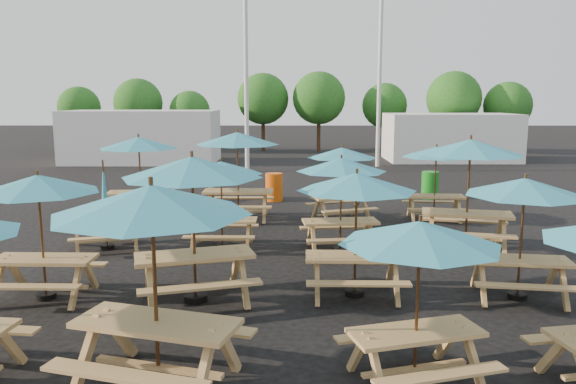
{
  "coord_description": "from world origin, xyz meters",
  "views": [
    {
      "loc": [
        0.07,
        -12.53,
        3.45
      ],
      "look_at": [
        0.0,
        1.5,
        1.1
      ],
      "focal_mm": 35.0,
      "sensor_mm": 36.0,
      "label": 1
    }
  ],
  "objects_px": {
    "picnic_unit_6": "(221,172)",
    "waste_bin_1": "(217,185)",
    "picnic_unit_3": "(139,147)",
    "waste_bin_3": "(430,185)",
    "picnic_unit_5": "(192,175)",
    "picnic_unit_8": "(420,242)",
    "picnic_unit_10": "(341,170)",
    "picnic_unit_4": "(152,211)",
    "picnic_unit_14": "(470,153)",
    "waste_bin_2": "(274,187)",
    "picnic_unit_13": "(524,193)",
    "picnic_unit_9": "(357,189)",
    "picnic_unit_7": "(237,143)",
    "waste_bin_0": "(155,187)",
    "picnic_unit_2": "(105,213)",
    "picnic_unit_15": "(436,156)",
    "picnic_unit_1": "(38,190)"
  },
  "relations": [
    {
      "from": "picnic_unit_6",
      "to": "waste_bin_1",
      "type": "bearing_deg",
      "value": 99.41
    },
    {
      "from": "picnic_unit_3",
      "to": "waste_bin_3",
      "type": "relative_size",
      "value": 2.62
    },
    {
      "from": "picnic_unit_5",
      "to": "picnic_unit_8",
      "type": "distance_m",
      "value": 4.24
    },
    {
      "from": "picnic_unit_3",
      "to": "picnic_unit_10",
      "type": "xyz_separation_m",
      "value": [
        5.45,
        -3.49,
        -0.2
      ]
    },
    {
      "from": "picnic_unit_4",
      "to": "waste_bin_1",
      "type": "height_order",
      "value": "picnic_unit_4"
    },
    {
      "from": "picnic_unit_14",
      "to": "waste_bin_2",
      "type": "height_order",
      "value": "picnic_unit_14"
    },
    {
      "from": "picnic_unit_13",
      "to": "waste_bin_1",
      "type": "height_order",
      "value": "picnic_unit_13"
    },
    {
      "from": "picnic_unit_8",
      "to": "picnic_unit_13",
      "type": "relative_size",
      "value": 1.05
    },
    {
      "from": "picnic_unit_6",
      "to": "picnic_unit_10",
      "type": "height_order",
      "value": "picnic_unit_10"
    },
    {
      "from": "picnic_unit_9",
      "to": "waste_bin_2",
      "type": "bearing_deg",
      "value": 101.33
    },
    {
      "from": "waste_bin_2",
      "to": "waste_bin_3",
      "type": "xyz_separation_m",
      "value": [
        5.41,
        0.48,
        0.0
      ]
    },
    {
      "from": "picnic_unit_7",
      "to": "waste_bin_0",
      "type": "relative_size",
      "value": 2.69
    },
    {
      "from": "picnic_unit_2",
      "to": "picnic_unit_3",
      "type": "relative_size",
      "value": 0.84
    },
    {
      "from": "picnic_unit_5",
      "to": "picnic_unit_9",
      "type": "bearing_deg",
      "value": -10.8
    },
    {
      "from": "picnic_unit_13",
      "to": "picnic_unit_15",
      "type": "xyz_separation_m",
      "value": [
        0.16,
        6.44,
        -0.02
      ]
    },
    {
      "from": "picnic_unit_8",
      "to": "waste_bin_0",
      "type": "relative_size",
      "value": 2.53
    },
    {
      "from": "waste_bin_1",
      "to": "waste_bin_3",
      "type": "height_order",
      "value": "same"
    },
    {
      "from": "picnic_unit_2",
      "to": "picnic_unit_7",
      "type": "height_order",
      "value": "picnic_unit_7"
    },
    {
      "from": "picnic_unit_1",
      "to": "picnic_unit_5",
      "type": "xyz_separation_m",
      "value": [
        2.63,
        -0.12,
        0.28
      ]
    },
    {
      "from": "picnic_unit_9",
      "to": "picnic_unit_10",
      "type": "bearing_deg",
      "value": 91.07
    },
    {
      "from": "picnic_unit_10",
      "to": "waste_bin_3",
      "type": "height_order",
      "value": "picnic_unit_10"
    },
    {
      "from": "picnic_unit_13",
      "to": "waste_bin_2",
      "type": "xyz_separation_m",
      "value": [
        -4.52,
        9.44,
        -1.39
      ]
    },
    {
      "from": "picnic_unit_1",
      "to": "waste_bin_3",
      "type": "relative_size",
      "value": 2.34
    },
    {
      "from": "picnic_unit_7",
      "to": "picnic_unit_4",
      "type": "bearing_deg",
      "value": -90.2
    },
    {
      "from": "picnic_unit_4",
      "to": "picnic_unit_1",
      "type": "bearing_deg",
      "value": 147.88
    },
    {
      "from": "picnic_unit_3",
      "to": "waste_bin_2",
      "type": "distance_m",
      "value": 5.02
    },
    {
      "from": "picnic_unit_1",
      "to": "picnic_unit_13",
      "type": "xyz_separation_m",
      "value": [
        8.23,
        0.04,
        -0.05
      ]
    },
    {
      "from": "picnic_unit_4",
      "to": "picnic_unit_7",
      "type": "height_order",
      "value": "picnic_unit_7"
    },
    {
      "from": "picnic_unit_5",
      "to": "picnic_unit_9",
      "type": "xyz_separation_m",
      "value": [
        2.77,
        0.29,
        -0.27
      ]
    },
    {
      "from": "picnic_unit_4",
      "to": "picnic_unit_9",
      "type": "height_order",
      "value": "picnic_unit_4"
    },
    {
      "from": "picnic_unit_1",
      "to": "waste_bin_1",
      "type": "xyz_separation_m",
      "value": [
        1.71,
        9.84,
        -1.44
      ]
    },
    {
      "from": "picnic_unit_2",
      "to": "picnic_unit_3",
      "type": "bearing_deg",
      "value": 72.39
    },
    {
      "from": "picnic_unit_2",
      "to": "picnic_unit_10",
      "type": "height_order",
      "value": "picnic_unit_10"
    },
    {
      "from": "picnic_unit_4",
      "to": "picnic_unit_3",
      "type": "bearing_deg",
      "value": 122.09
    },
    {
      "from": "picnic_unit_4",
      "to": "picnic_unit_6",
      "type": "height_order",
      "value": "picnic_unit_4"
    },
    {
      "from": "picnic_unit_1",
      "to": "picnic_unit_3",
      "type": "relative_size",
      "value": 0.89
    },
    {
      "from": "waste_bin_1",
      "to": "waste_bin_0",
      "type": "bearing_deg",
      "value": -167.47
    },
    {
      "from": "picnic_unit_3",
      "to": "picnic_unit_15",
      "type": "xyz_separation_m",
      "value": [
        8.44,
        -0.09,
        -0.23
      ]
    },
    {
      "from": "picnic_unit_3",
      "to": "picnic_unit_4",
      "type": "height_order",
      "value": "picnic_unit_4"
    },
    {
      "from": "picnic_unit_5",
      "to": "picnic_unit_13",
      "type": "relative_size",
      "value": 1.3
    },
    {
      "from": "picnic_unit_2",
      "to": "picnic_unit_14",
      "type": "relative_size",
      "value": 0.72
    },
    {
      "from": "picnic_unit_9",
      "to": "picnic_unit_6",
      "type": "bearing_deg",
      "value": 131.42
    },
    {
      "from": "picnic_unit_15",
      "to": "waste_bin_2",
      "type": "xyz_separation_m",
      "value": [
        -4.68,
        3.01,
        -1.37
      ]
    },
    {
      "from": "picnic_unit_4",
      "to": "waste_bin_1",
      "type": "bearing_deg",
      "value": 110.51
    },
    {
      "from": "picnic_unit_2",
      "to": "picnic_unit_8",
      "type": "height_order",
      "value": "picnic_unit_2"
    },
    {
      "from": "picnic_unit_2",
      "to": "waste_bin_3",
      "type": "distance_m",
      "value": 11.3
    },
    {
      "from": "picnic_unit_1",
      "to": "picnic_unit_15",
      "type": "height_order",
      "value": "picnic_unit_1"
    },
    {
      "from": "waste_bin_1",
      "to": "picnic_unit_14",
      "type": "bearing_deg",
      "value": -44.38
    },
    {
      "from": "waste_bin_3",
      "to": "picnic_unit_7",
      "type": "bearing_deg",
      "value": -151.49
    },
    {
      "from": "picnic_unit_3",
      "to": "waste_bin_0",
      "type": "relative_size",
      "value": 2.62
    }
  ]
}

